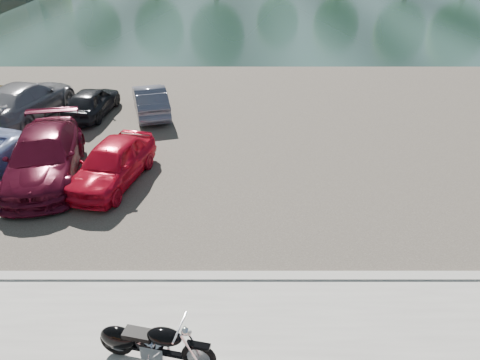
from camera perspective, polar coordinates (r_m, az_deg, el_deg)
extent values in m
plane|color=#595447|center=(10.01, -2.38, -19.63)|extent=(200.00, 200.00, 0.00)
cube|color=#A09D96|center=(11.38, -2.01, -11.77)|extent=(60.00, 0.30, 0.14)
cube|color=#423C35|center=(19.11, -1.18, 6.21)|extent=(60.00, 18.00, 0.04)
cube|color=#182C28|center=(47.16, -0.51, 20.26)|extent=(120.00, 40.00, 0.00)
torus|color=black|center=(9.30, -5.03, -20.70)|extent=(0.69, 0.27, 0.68)
torus|color=black|center=(9.80, -14.79, -18.50)|extent=(0.69, 0.27, 0.68)
cylinder|color=#B2B2B7|center=(9.30, -5.03, -20.70)|extent=(0.46, 0.16, 0.46)
cylinder|color=#B2B2B7|center=(9.80, -14.79, -18.50)|extent=(0.46, 0.16, 0.46)
cylinder|color=silver|center=(9.04, -6.22, -19.75)|extent=(0.33, 0.12, 0.63)
cylinder|color=silver|center=(9.16, -5.81, -18.83)|extent=(0.33, 0.12, 0.63)
cylinder|color=silver|center=(8.87, -7.37, -17.40)|extent=(0.20, 0.74, 0.04)
sphere|color=silver|center=(8.90, -6.70, -17.87)|extent=(0.19, 0.19, 0.16)
sphere|color=silver|center=(8.88, -6.25, -17.96)|extent=(0.13, 0.13, 0.11)
cube|color=black|center=(9.07, -5.12, -19.44)|extent=(0.47, 0.24, 0.06)
cube|color=black|center=(9.56, -10.04, -19.87)|extent=(1.19, 0.36, 0.08)
cube|color=silver|center=(9.53, -10.37, -19.53)|extent=(0.51, 0.41, 0.34)
cylinder|color=silver|center=(9.35, -9.89, -18.86)|extent=(0.28, 0.23, 0.27)
cylinder|color=silver|center=(9.41, -11.08, -18.59)|extent=(0.28, 0.23, 0.27)
ellipsoid|color=black|center=(9.18, -9.19, -18.32)|extent=(0.74, 0.50, 0.32)
cube|color=black|center=(9.39, -12.33, -17.86)|extent=(0.60, 0.39, 0.10)
ellipsoid|color=black|center=(9.69, -14.61, -18.09)|extent=(0.78, 0.49, 0.50)
cube|color=black|center=(9.76, -14.83, -18.30)|extent=(0.43, 0.26, 0.30)
cylinder|color=silver|center=(9.81, -11.65, -18.96)|extent=(1.09, 0.33, 0.09)
cylinder|color=silver|center=(9.75, -11.70, -18.64)|extent=(1.09, 0.33, 0.09)
imported|color=#4F0B1F|center=(16.36, -22.79, 2.62)|extent=(3.11, 5.57, 1.53)
imported|color=red|center=(15.40, -15.34, 2.00)|extent=(2.52, 4.31, 1.38)
imported|color=gray|center=(21.95, -24.65, 8.85)|extent=(3.17, 5.60, 1.53)
imported|color=black|center=(21.24, -17.64, 9.09)|extent=(1.89, 3.75, 1.22)
imported|color=slate|center=(20.79, -10.89, 9.56)|extent=(2.29, 3.99, 1.24)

